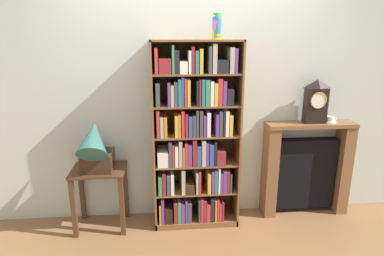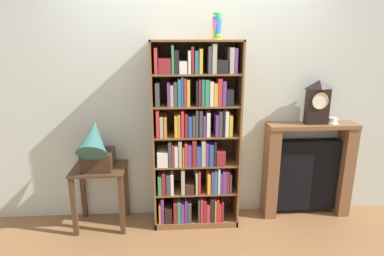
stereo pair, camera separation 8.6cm
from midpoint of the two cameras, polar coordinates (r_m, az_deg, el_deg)
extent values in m
cube|color=brown|center=(3.58, 1.40, -16.11)|extent=(7.50, 6.40, 0.02)
cube|color=beige|center=(3.37, 3.17, 6.18)|extent=(4.50, 0.08, 2.64)
cube|color=brown|center=(3.23, -5.83, -1.61)|extent=(0.02, 0.36, 1.84)
cube|color=brown|center=(3.30, 8.53, -1.33)|extent=(0.02, 0.36, 1.84)
cube|color=brown|center=(3.41, 1.18, -0.61)|extent=(0.84, 0.01, 1.84)
cube|color=brown|center=(3.09, 1.55, 14.84)|extent=(0.84, 0.36, 0.02)
cube|color=brown|center=(3.61, 1.33, -15.09)|extent=(0.84, 0.36, 0.06)
cube|color=orange|center=(3.49, -4.78, -13.77)|extent=(0.02, 0.24, 0.20)
cube|color=#663884|center=(3.51, -4.33, -13.09)|extent=(0.03, 0.31, 0.26)
cube|color=black|center=(3.51, -3.35, -14.04)|extent=(0.07, 0.25, 0.16)
cube|color=maroon|center=(3.52, -2.19, -13.38)|extent=(0.04, 0.31, 0.22)
cube|color=#388E56|center=(3.49, -1.57, -13.57)|extent=(0.03, 0.25, 0.22)
cube|color=#663884|center=(3.51, -0.98, -13.48)|extent=(0.04, 0.29, 0.21)
cube|color=#663884|center=(3.51, -0.42, -13.24)|extent=(0.02, 0.30, 0.24)
cube|color=#424247|center=(3.52, 0.14, -13.41)|extent=(0.04, 0.30, 0.21)
cube|color=#424247|center=(3.49, 1.82, -13.35)|extent=(0.02, 0.24, 0.24)
cube|color=#C63338|center=(3.51, 2.24, -13.20)|extent=(0.02, 0.27, 0.25)
cube|color=maroon|center=(3.51, 2.73, -13.25)|extent=(0.03, 0.27, 0.23)
cube|color=#C63338|center=(3.52, 3.31, -13.54)|extent=(0.03, 0.26, 0.19)
cube|color=black|center=(3.52, 3.97, -13.09)|extent=(0.04, 0.27, 0.25)
cube|color=orange|center=(3.53, 4.53, -13.18)|extent=(0.02, 0.28, 0.23)
cube|color=#C63338|center=(3.51, 4.97, -13.25)|extent=(0.02, 0.24, 0.24)
cube|color=#C63338|center=(3.56, 5.27, -13.31)|extent=(0.02, 0.30, 0.19)
cube|color=maroon|center=(3.55, 5.71, -13.23)|extent=(0.02, 0.29, 0.21)
cube|color=brown|center=(3.45, 1.36, -10.35)|extent=(0.80, 0.34, 0.02)
cube|color=#388E56|center=(3.38, -4.76, -8.99)|extent=(0.03, 0.31, 0.19)
cube|color=maroon|center=(3.37, -4.11, -8.74)|extent=(0.03, 0.31, 0.22)
cube|color=#424247|center=(3.35, -3.36, -9.10)|extent=(0.04, 0.24, 0.21)
cube|color=white|center=(3.36, -2.72, -8.93)|extent=(0.03, 0.28, 0.21)
cube|color=#B2A893|center=(3.35, -0.88, -8.63)|extent=(0.03, 0.26, 0.25)
cube|color=#382316|center=(3.38, 0.24, -9.80)|extent=(0.08, 0.24, 0.10)
cube|color=#B2A893|center=(3.38, 1.38, -8.68)|extent=(0.02, 0.30, 0.22)
cube|color=#C63338|center=(3.36, 1.89, -8.73)|extent=(0.02, 0.25, 0.23)
cube|color=gold|center=(3.37, 3.47, -8.87)|extent=(0.03, 0.25, 0.21)
cube|color=#663884|center=(3.39, 4.03, -8.54)|extent=(0.03, 0.30, 0.23)
cube|color=teal|center=(3.39, 4.57, -8.47)|extent=(0.03, 0.29, 0.24)
cube|color=white|center=(3.40, 5.08, -8.25)|extent=(0.02, 0.30, 0.26)
cube|color=#663884|center=(3.40, 5.49, -8.67)|extent=(0.02, 0.28, 0.21)
cube|color=#663884|center=(3.40, 6.05, -8.52)|extent=(0.04, 0.28, 0.23)
cube|color=maroon|center=(3.41, 6.62, -8.53)|extent=(0.02, 0.28, 0.23)
cube|color=#424247|center=(3.40, 7.09, -8.83)|extent=(0.02, 0.24, 0.20)
cube|color=brown|center=(3.33, 1.40, -5.81)|extent=(0.80, 0.34, 0.02)
cube|color=white|center=(3.26, -4.29, -4.81)|extent=(0.10, 0.27, 0.15)
cube|color=#424247|center=(3.24, -3.06, -3.95)|extent=(0.03, 0.28, 0.25)
cube|color=#C63338|center=(3.24, -2.56, -4.24)|extent=(0.02, 0.25, 0.22)
cube|color=white|center=(3.27, -2.03, -4.17)|extent=(0.03, 0.31, 0.20)
cube|color=#B2A893|center=(3.25, -1.37, -3.78)|extent=(0.03, 0.30, 0.25)
cube|color=orange|center=(3.25, -0.81, -4.36)|extent=(0.02, 0.27, 0.19)
cube|color=#C63338|center=(3.23, -0.35, -4.13)|extent=(0.03, 0.24, 0.23)
cube|color=#663884|center=(3.25, 0.23, -4.17)|extent=(0.04, 0.26, 0.22)
cube|color=maroon|center=(3.26, 1.01, -3.69)|extent=(0.04, 0.29, 0.26)
cube|color=#2D519E|center=(3.27, 1.74, -4.14)|extent=(0.04, 0.30, 0.20)
cube|color=#B2A893|center=(3.25, 2.58, -3.85)|extent=(0.04, 0.25, 0.25)
cube|color=#663884|center=(3.28, 3.14, -3.87)|extent=(0.02, 0.30, 0.23)
cube|color=#2D519E|center=(3.26, 3.89, -4.13)|extent=(0.04, 0.25, 0.21)
cube|color=black|center=(3.26, 4.53, -3.93)|extent=(0.02, 0.24, 0.24)
cube|color=maroon|center=(3.29, 5.48, -4.63)|extent=(0.08, 0.26, 0.14)
cube|color=brown|center=(3.23, 1.43, -0.97)|extent=(0.80, 0.34, 0.02)
cube|color=#C63338|center=(3.14, -5.09, 1.05)|extent=(0.03, 0.24, 0.26)
cube|color=#B2A893|center=(3.16, -4.45, 0.59)|extent=(0.03, 0.27, 0.19)
cube|color=orange|center=(3.16, -3.82, 0.61)|extent=(0.03, 0.28, 0.19)
cube|color=gold|center=(3.17, -2.03, 0.79)|extent=(0.03, 0.30, 0.20)
cube|color=orange|center=(3.15, -1.52, 0.80)|extent=(0.02, 0.26, 0.22)
cube|color=#C63338|center=(3.15, -0.93, 1.12)|extent=(0.03, 0.26, 0.25)
cube|color=maroon|center=(3.14, -0.30, 0.81)|extent=(0.03, 0.24, 0.22)
cube|color=#2D519E|center=(3.16, 0.35, 0.65)|extent=(0.03, 0.25, 0.20)
cube|color=#424247|center=(3.18, 0.96, 0.85)|extent=(0.03, 0.30, 0.21)
cube|color=#424247|center=(3.16, 1.55, 1.19)|extent=(0.02, 0.27, 0.25)
cube|color=#424247|center=(3.16, 2.15, 1.15)|extent=(0.03, 0.26, 0.25)
cube|color=#663884|center=(3.17, 2.76, 0.76)|extent=(0.03, 0.26, 0.20)
cube|color=white|center=(3.16, 3.42, 0.96)|extent=(0.03, 0.24, 0.23)
cube|color=#663884|center=(3.20, 4.81, 0.94)|extent=(0.03, 0.29, 0.21)
cube|color=#424247|center=(3.19, 5.42, 1.17)|extent=(0.03, 0.27, 0.24)
cube|color=black|center=(3.19, 5.97, 1.23)|extent=(0.02, 0.26, 0.25)
cube|color=white|center=(3.21, 6.42, 1.24)|extent=(0.03, 0.30, 0.24)
cube|color=gold|center=(3.21, 7.12, 0.81)|extent=(0.03, 0.26, 0.20)
cube|color=brown|center=(3.16, 1.47, 4.13)|extent=(0.80, 0.34, 0.02)
cube|color=#424247|center=(3.11, -5.11, 6.03)|extent=(0.04, 0.29, 0.21)
cube|color=#663884|center=(3.09, -3.26, 6.06)|extent=(0.02, 0.27, 0.22)
cube|color=#B2A893|center=(3.09, -2.71, 5.86)|extent=(0.03, 0.27, 0.19)
cube|color=#424247|center=(3.10, -2.10, 6.16)|extent=(0.03, 0.29, 0.22)
cube|color=teal|center=(3.10, -1.44, 6.37)|extent=(0.03, 0.28, 0.25)
cube|color=#2D519E|center=(3.11, -0.95, 6.59)|extent=(0.02, 0.31, 0.26)
cube|color=#C63338|center=(3.09, -0.45, 6.42)|extent=(0.02, 0.26, 0.25)
cube|color=gold|center=(3.11, 0.06, 6.39)|extent=(0.03, 0.30, 0.24)
cube|color=black|center=(3.09, 1.60, 6.23)|extent=(0.02, 0.25, 0.23)
cube|color=maroon|center=(3.12, 1.93, 6.40)|extent=(0.02, 0.31, 0.24)
cube|color=teal|center=(3.11, 2.49, 6.39)|extent=(0.03, 0.29, 0.24)
cube|color=#388E56|center=(3.10, 3.24, 6.30)|extent=(0.04, 0.25, 0.24)
cube|color=white|center=(3.12, 3.94, 6.22)|extent=(0.03, 0.28, 0.22)
cube|color=gold|center=(3.13, 4.60, 6.08)|extent=(0.03, 0.29, 0.21)
cube|color=#C63338|center=(3.14, 5.30, 6.46)|extent=(0.04, 0.29, 0.25)
cube|color=#663884|center=(3.13, 6.10, 6.19)|extent=(0.03, 0.25, 0.23)
cube|color=black|center=(3.15, 7.00, 5.55)|extent=(0.06, 0.27, 0.15)
cube|color=brown|center=(3.11, 1.51, 9.43)|extent=(0.80, 0.34, 0.02)
cube|color=#C63338|center=(3.06, -5.35, 11.54)|extent=(0.03, 0.27, 0.23)
cube|color=maroon|center=(3.03, -3.90, 10.69)|extent=(0.11, 0.22, 0.14)
cube|color=#388E56|center=(3.06, -2.53, 11.82)|extent=(0.02, 0.28, 0.25)
cube|color=black|center=(3.05, -1.90, 11.41)|extent=(0.04, 0.26, 0.21)
cube|color=white|center=(3.03, -0.75, 10.48)|extent=(0.07, 0.21, 0.11)
cube|color=white|center=(3.06, 0.26, 11.39)|extent=(0.02, 0.27, 0.20)
cube|color=maroon|center=(3.06, 0.81, 11.69)|extent=(0.02, 0.26, 0.23)
cube|color=teal|center=(3.07, 1.46, 11.39)|extent=(0.03, 0.28, 0.20)
cube|color=gold|center=(3.08, 2.17, 11.55)|extent=(0.03, 0.29, 0.22)
cube|color=#424247|center=(3.08, 3.67, 11.72)|extent=(0.03, 0.28, 0.24)
cube|color=#B2A893|center=(3.07, 4.47, 11.89)|extent=(0.04, 0.25, 0.26)
cube|color=black|center=(3.07, 5.87, 10.56)|extent=(0.10, 0.20, 0.12)
cube|color=#B2A893|center=(3.13, 7.25, 11.60)|extent=(0.04, 0.30, 0.23)
cube|color=#663884|center=(3.13, 7.94, 11.52)|extent=(0.03, 0.29, 0.22)
cylinder|color=yellow|center=(3.13, 5.10, 15.76)|extent=(0.08, 0.08, 0.09)
cylinder|color=green|center=(3.13, 5.15, 16.05)|extent=(0.08, 0.08, 0.09)
cylinder|color=yellow|center=(3.13, 5.19, 16.33)|extent=(0.08, 0.08, 0.09)
cylinder|color=blue|center=(3.13, 5.19, 16.62)|extent=(0.08, 0.08, 0.09)
cylinder|color=purple|center=(3.13, 5.18, 16.91)|extent=(0.08, 0.08, 0.09)
cylinder|color=pink|center=(3.13, 5.15, 17.19)|extent=(0.08, 0.08, 0.09)
cylinder|color=blue|center=(3.13, 5.21, 17.48)|extent=(0.08, 0.08, 0.09)
cylinder|color=blue|center=(3.13, 5.16, 17.77)|extent=(0.08, 0.08, 0.09)
cylinder|color=white|center=(3.13, 5.17, 18.05)|extent=(0.08, 0.08, 0.09)
cylinder|color=green|center=(3.13, 5.23, 18.34)|extent=(0.08, 0.08, 0.09)
cube|color=#472D1C|center=(3.38, -15.01, -6.79)|extent=(0.51, 0.41, 0.02)
cube|color=#472D1C|center=(3.41, -18.99, -12.74)|extent=(0.04, 0.04, 0.61)
cube|color=#472D1C|center=(3.32, -11.29, -12.96)|extent=(0.04, 0.04, 0.61)
cube|color=#472D1C|center=(3.71, -17.61, -10.21)|extent=(0.04, 0.04, 0.61)
cube|color=#472D1C|center=(3.62, -10.58, -10.32)|extent=(0.04, 0.04, 0.61)
cube|color=#382316|center=(3.34, -15.13, -5.26)|extent=(0.29, 0.30, 0.17)
cylinder|color=black|center=(3.31, -15.25, -3.78)|extent=(0.24, 0.24, 0.01)
cylinder|color=#2D605B|center=(3.26, -15.43, -3.64)|extent=(0.03, 0.03, 0.06)
cone|color=#2D605B|center=(3.15, -15.88, -1.59)|extent=(0.28, 0.43, 0.43)
cube|color=brown|center=(3.58, 20.69, 0.41)|extent=(0.92, 0.23, 0.04)
cube|color=brown|center=(3.60, 14.06, -7.48)|extent=(0.12, 0.21, 0.97)
cube|color=brown|center=(3.91, 25.32, -6.69)|extent=(0.12, 0.21, 0.97)
cube|color=black|center=(3.79, 19.65, -7.58)|extent=(0.64, 0.12, 0.78)
cube|color=black|center=(3.55, 21.40, 3.49)|extent=(0.22, 0.10, 0.35)
pyramid|color=black|center=(3.51, 21.76, 7.01)|extent=(0.22, 0.10, 0.09)
cylinder|color=silver|center=(3.49, 21.87, 4.31)|extent=(0.15, 0.01, 0.15)
torus|color=#B79347|center=(3.48, 21.89, 4.30)|extent=(0.17, 0.01, 0.17)
cylinder|color=white|center=(3.66, 23.60, 0.80)|extent=(0.12, 0.12, 0.01)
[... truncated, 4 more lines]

